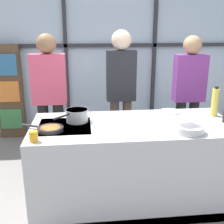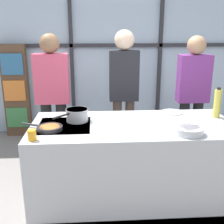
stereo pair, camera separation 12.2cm
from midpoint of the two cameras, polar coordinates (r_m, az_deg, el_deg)
name	(u,v)px [view 2 (the right image)]	position (r m, az deg, el deg)	size (l,w,h in m)	color
ground_plane	(131,200)	(3.29, 5.06, -17.31)	(18.00, 18.00, 0.00)	gray
back_window_wall	(116,53)	(5.00, 1.54, 11.88)	(6.40, 0.10, 2.80)	silver
bookshelf	(16,91)	(5.05, -18.24, 4.02)	(0.42, 0.19, 1.57)	brown
demo_island	(132,163)	(3.05, 5.25, -10.38)	(2.08, 0.94, 0.90)	#B7BABF
spectator_far_left	(53,93)	(3.73, -11.06, 3.80)	(0.44, 0.25, 1.77)	black
spectator_center_left	(124,88)	(3.72, 3.36, 4.96)	(0.38, 0.25, 1.81)	#47382D
spectator_center_right	(193,92)	(3.96, 16.93, 3.90)	(0.42, 0.24, 1.74)	black
frying_pan	(49,128)	(2.75, -11.43, -3.17)	(0.42, 0.26, 0.04)	#232326
saucepan	(77,115)	(2.94, -5.95, -0.57)	(0.34, 0.35, 0.13)	silver
white_plate	(172,112)	(3.31, 13.13, -0.06)	(0.25, 0.25, 0.01)	white
mixing_bowl	(189,130)	(2.70, 16.59, -3.54)	(0.27, 0.27, 0.07)	silver
oil_bottle	(217,103)	(3.26, 21.62, 1.67)	(0.08, 0.08, 0.33)	#E0CC4C
juice_glass_near	(32,135)	(2.53, -14.61, -4.58)	(0.08, 0.08, 0.09)	orange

